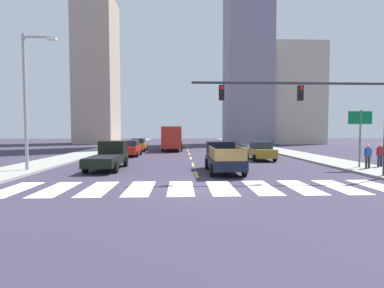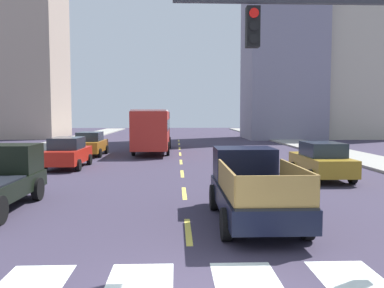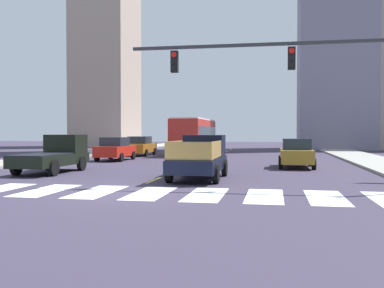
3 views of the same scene
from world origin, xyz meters
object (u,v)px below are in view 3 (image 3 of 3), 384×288
object	(u,v)px
city_bus	(194,134)
sedan_mid	(140,146)
pickup_dark	(55,155)
pickup_stakebed	(200,158)
traffic_signal_gantry	(327,73)
sedan_near_right	(115,149)
sedan_far	(296,153)

from	to	relation	value
city_bus	sedan_mid	world-z (taller)	city_bus
pickup_dark	sedan_mid	distance (m)	16.17
pickup_stakebed	pickup_dark	xyz separation A→B (m)	(-8.00, 1.70, -0.02)
pickup_dark	traffic_signal_gantry	bearing A→B (deg)	-17.63
pickup_dark	traffic_signal_gantry	world-z (taller)	traffic_signal_gantry
sedan_mid	sedan_near_right	xyz separation A→B (m)	(0.12, -6.58, 0.00)
pickup_dark	sedan_mid	xyz separation A→B (m)	(-0.35, 16.16, -0.06)
pickup_stakebed	sedan_mid	xyz separation A→B (m)	(-8.34, 17.86, -0.08)
sedan_far	sedan_near_right	size ratio (longest dim) A/B	1.00
traffic_signal_gantry	sedan_near_right	bearing A→B (deg)	133.50
pickup_stakebed	city_bus	distance (m)	21.16
pickup_dark	sedan_far	distance (m)	13.62
pickup_dark	sedan_near_right	size ratio (longest dim) A/B	1.18
sedan_far	sedan_near_right	distance (m)	13.53
city_bus	sedan_near_right	xyz separation A→B (m)	(-4.23, -9.48, -1.09)
city_bus	traffic_signal_gantry	world-z (taller)	traffic_signal_gantry
city_bus	pickup_dark	bearing A→B (deg)	-102.52
city_bus	sedan_far	xyz separation A→B (m)	(8.57, -13.84, -1.09)
sedan_mid	sedan_near_right	bearing A→B (deg)	-87.21
city_bus	traffic_signal_gantry	xyz separation A→B (m)	(9.20, -23.63, 2.33)
sedan_mid	sedan_far	bearing A→B (deg)	-38.49
sedan_mid	traffic_signal_gantry	distance (m)	25.00
city_bus	sedan_far	size ratio (longest dim) A/B	2.45
sedan_far	sedan_near_right	world-z (taller)	same
pickup_dark	sedan_mid	bearing A→B (deg)	92.70
sedan_far	sedan_near_right	bearing A→B (deg)	162.02
pickup_stakebed	city_bus	bearing A→B (deg)	102.50
city_bus	sedan_near_right	size ratio (longest dim) A/B	2.45
sedan_near_right	pickup_stakebed	bearing A→B (deg)	-52.05
pickup_stakebed	sedan_far	bearing A→B (deg)	58.11
pickup_dark	sedan_near_right	xyz separation A→B (m)	(-0.23, 9.58, -0.06)
sedan_far	traffic_signal_gantry	world-z (taller)	traffic_signal_gantry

